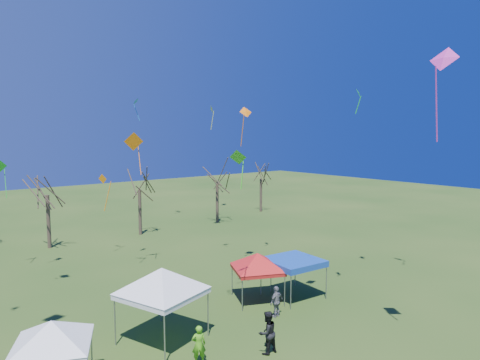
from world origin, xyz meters
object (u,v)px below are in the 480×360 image
(tree_4, at_px, (217,169))
(tent_red, at_px, (258,256))
(tent_white_mid, at_px, (162,273))
(tent_white_west, at_px, (51,326))
(tree_2, at_px, (46,176))
(tree_5, at_px, (261,167))
(person_dark, at_px, (267,332))
(tree_3, at_px, (139,173))
(person_green, at_px, (199,344))
(tent_blue, at_px, (293,262))
(person_grey, at_px, (276,302))

(tree_4, height_order, tent_red, tree_4)
(tent_white_mid, distance_m, tent_red, 6.85)
(tent_white_west, height_order, tent_white_mid, tent_white_mid)
(tent_white_mid, bearing_deg, tent_red, 7.32)
(tree_2, relative_size, tree_5, 1.10)
(tent_white_mid, relative_size, person_dark, 2.28)
(tree_3, height_order, tent_white_mid, tree_3)
(person_green, bearing_deg, tent_blue, -139.56)
(tent_white_mid, relative_size, tent_red, 1.25)
(person_grey, height_order, person_dark, person_dark)
(tree_2, height_order, tent_white_mid, tree_2)
(tent_blue, bearing_deg, person_dark, -145.40)
(tree_2, bearing_deg, tent_blue, -68.60)
(tree_4, distance_m, tree_5, 8.62)
(tree_2, height_order, person_green, tree_2)
(tree_3, height_order, person_dark, tree_3)
(person_dark, bearing_deg, tree_4, -119.79)
(tree_2, distance_m, tree_4, 17.73)
(tent_red, bearing_deg, tent_white_west, -170.08)
(tree_4, xyz_separation_m, person_grey, (-12.19, -22.28, -5.21))
(tent_blue, relative_size, person_green, 1.91)
(tree_5, bearing_deg, tent_red, -132.07)
(tree_4, bearing_deg, tree_3, 179.74)
(tree_3, relative_size, person_dark, 4.07)
(tree_4, bearing_deg, person_green, -127.41)
(tent_blue, bearing_deg, tree_3, 89.76)
(tree_5, height_order, tent_white_mid, tree_5)
(tent_red, xyz_separation_m, tent_blue, (2.09, -0.90, -0.54))
(tree_4, xyz_separation_m, tent_white_mid, (-18.26, -20.81, -2.73))
(tree_2, xyz_separation_m, person_dark, (2.52, -25.21, -5.32))
(tent_blue, bearing_deg, person_grey, -152.53)
(tree_4, bearing_deg, tree_2, 178.78)
(tree_4, distance_m, person_dark, 29.55)
(tree_3, relative_size, tent_white_mid, 1.79)
(tree_5, xyz_separation_m, person_grey, (-20.55, -24.34, -4.88))
(tent_white_west, relative_size, person_dark, 1.84)
(tent_white_west, relative_size, tent_blue, 1.11)
(tree_2, distance_m, tent_white_west, 23.44)
(tent_red, xyz_separation_m, person_dark, (-3.71, -4.89, -1.72))
(tent_white_west, bearing_deg, tree_4, 43.11)
(tree_3, height_order, tree_5, tree_3)
(tree_3, distance_m, person_dark, 26.06)
(person_dark, bearing_deg, tent_red, -125.45)
(tent_white_west, xyz_separation_m, person_dark, (8.35, -2.79, -1.75))
(tent_white_west, bearing_deg, tent_blue, 4.89)
(tree_3, xyz_separation_m, person_dark, (-5.88, -24.87, -5.11))
(tent_white_mid, height_order, tent_blue, tent_white_mid)
(tent_white_west, xyz_separation_m, tent_white_mid, (5.29, 1.24, 0.61))
(tent_red, distance_m, person_dark, 6.37)
(tree_4, bearing_deg, person_dark, -121.47)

